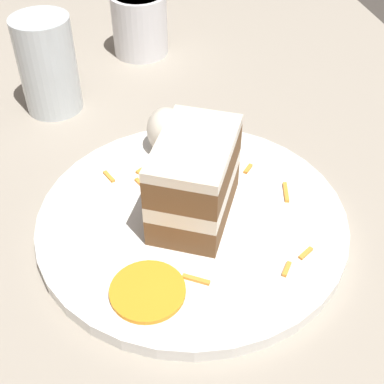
% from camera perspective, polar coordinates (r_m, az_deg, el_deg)
% --- Properties ---
extents(ground_plane, '(6.00, 6.00, 0.00)m').
position_cam_1_polar(ground_plane, '(0.56, -1.94, -3.55)').
color(ground_plane, '#38332D').
rests_on(ground_plane, ground).
extents(dining_table, '(1.28, 0.82, 0.03)m').
position_cam_1_polar(dining_table, '(0.55, -1.97, -2.62)').
color(dining_table, gray).
rests_on(dining_table, ground).
extents(plate, '(0.30, 0.30, 0.01)m').
position_cam_1_polar(plate, '(0.52, 0.00, -3.01)').
color(plate, white).
rests_on(plate, dining_table).
extents(cake_slice, '(0.12, 0.11, 0.08)m').
position_cam_1_polar(cake_slice, '(0.49, 0.28, 1.39)').
color(cake_slice, brown).
rests_on(cake_slice, plate).
extents(cream_dollop, '(0.05, 0.04, 0.05)m').
position_cam_1_polar(cream_dollop, '(0.58, -2.73, 6.57)').
color(cream_dollop, silver).
rests_on(cream_dollop, plate).
extents(orange_garnish, '(0.06, 0.06, 0.00)m').
position_cam_1_polar(orange_garnish, '(0.45, -4.76, -10.48)').
color(orange_garnish, orange).
rests_on(orange_garnish, plate).
extents(carrot_shreds_scatter, '(0.18, 0.18, 0.00)m').
position_cam_1_polar(carrot_shreds_scatter, '(0.52, 2.19, -1.79)').
color(carrot_shreds_scatter, orange).
rests_on(carrot_shreds_scatter, plate).
extents(drinking_glass, '(0.07, 0.07, 0.12)m').
position_cam_1_polar(drinking_glass, '(0.68, -15.02, 12.35)').
color(drinking_glass, silver).
rests_on(drinking_glass, dining_table).
extents(coffee_mug, '(0.08, 0.08, 0.09)m').
position_cam_1_polar(coffee_mug, '(0.80, -5.61, 17.60)').
color(coffee_mug, white).
rests_on(coffee_mug, dining_table).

